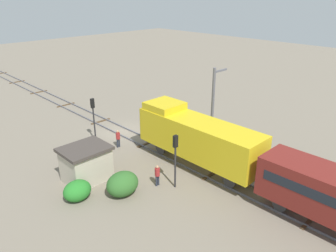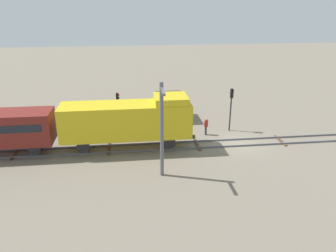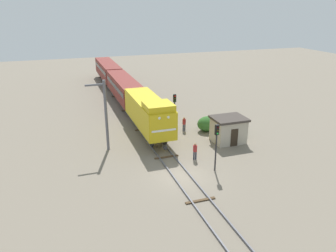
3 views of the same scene
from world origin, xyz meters
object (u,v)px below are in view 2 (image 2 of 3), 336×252
traffic_signal_near (231,102)px  traffic_signal_mid (118,106)px  worker_by_signal (130,122)px  relay_hut (170,107)px  worker_near_track (206,125)px  locomotive (128,119)px  catenary_mast (162,128)px

traffic_signal_near → traffic_signal_mid: 11.04m
worker_by_signal → relay_hut: relay_hut is taller
traffic_signal_near → worker_near_track: size_ratio=2.55×
worker_by_signal → relay_hut: size_ratio=0.49×
locomotive → worker_by_signal: (4.20, -0.10, -1.78)m
traffic_signal_mid → locomotive: bearing=-164.1°
catenary_mast → traffic_signal_mid: bearing=21.5°
traffic_signal_near → relay_hut: size_ratio=1.24×
traffic_signal_mid → catenary_mast: 9.15m
worker_near_track → catenary_mast: size_ratio=0.24×
traffic_signal_near → catenary_mast: bearing=137.0°
relay_hut → traffic_signal_near: bearing=-127.9°
traffic_signal_mid → worker_by_signal: (0.80, -1.06, -1.93)m
locomotive → worker_by_signal: bearing=-1.3°
locomotive → worker_by_signal: 4.56m
worker_near_track → worker_by_signal: same height
worker_near_track → worker_by_signal: 7.56m
traffic_signal_mid → worker_by_signal: 2.35m
traffic_signal_mid → worker_by_signal: bearing=-53.0°
traffic_signal_mid → relay_hut: (4.10, -5.51, -1.54)m
worker_near_track → worker_by_signal: bearing=116.1°
traffic_signal_mid → relay_hut: bearing=-53.4°
traffic_signal_near → traffic_signal_mid: traffic_signal_near is taller
traffic_signal_mid → relay_hut: 7.04m
locomotive → worker_by_signal: locomotive is taller
traffic_signal_mid → worker_near_track: traffic_signal_mid is taller
relay_hut → traffic_signal_mid: bearing=126.6°
catenary_mast → worker_by_signal: bearing=13.8°
catenary_mast → relay_hut: bearing=-9.8°
worker_by_signal → traffic_signal_mid: bearing=122.6°
locomotive → traffic_signal_near: bearing=-72.4°
traffic_signal_mid → catenary_mast: catenary_mast is taller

